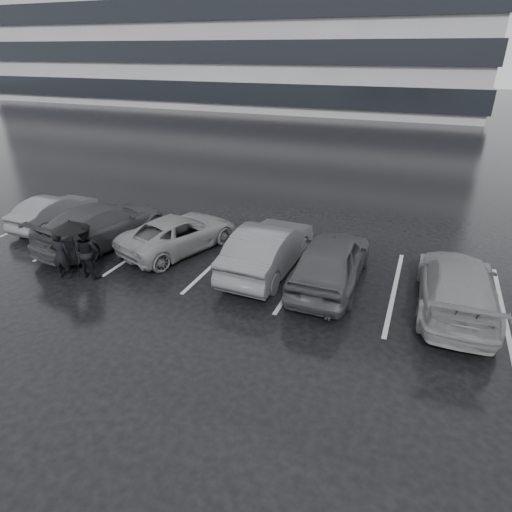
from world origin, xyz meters
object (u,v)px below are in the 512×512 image
at_px(car_main, 331,260).
at_px(pedestrian_left, 61,255).
at_px(car_west_c, 103,224).
at_px(car_west_a, 268,248).
at_px(car_west_d, 55,211).
at_px(pedestrian_right, 87,252).
at_px(car_west_b, 179,233).
at_px(car_east, 457,286).

height_order(car_main, pedestrian_left, car_main).
bearing_deg(car_west_c, car_west_a, -167.35).
distance_m(car_main, car_west_d, 11.05).
height_order(car_main, car_west_d, car_main).
distance_m(pedestrian_left, pedestrian_right, 0.77).
height_order(car_west_b, pedestrian_right, pedestrian_right).
relative_size(car_west_a, car_west_d, 1.25).
distance_m(car_west_c, pedestrian_right, 2.46).
bearing_deg(car_west_a, car_west_d, -1.22).
relative_size(car_west_c, pedestrian_left, 3.29).
distance_m(car_main, car_west_c, 8.10).
relative_size(car_west_b, car_east, 0.91).
xyz_separation_m(car_west_c, car_east, (11.49, 0.02, -0.04)).
bearing_deg(car_west_a, car_east, 178.69).
xyz_separation_m(car_west_d, pedestrian_right, (4.13, -2.83, 0.22)).
bearing_deg(car_west_d, car_main, 178.30).
height_order(car_west_b, car_east, car_east).
relative_size(car_west_c, car_east, 1.06).
height_order(car_main, pedestrian_right, pedestrian_right).
bearing_deg(car_west_c, car_west_d, -2.90).
bearing_deg(car_east, car_west_c, -1.87).
bearing_deg(car_west_c, car_west_b, -158.32).
xyz_separation_m(car_west_b, pedestrian_left, (-2.19, -3.10, 0.16)).
bearing_deg(car_west_b, car_east, -164.37).
xyz_separation_m(car_west_b, car_west_d, (-5.66, 0.12, -0.00)).
distance_m(car_main, pedestrian_left, 8.01).
bearing_deg(car_west_c, pedestrian_left, 112.19).
bearing_deg(car_west_b, car_main, -165.77).
relative_size(car_main, car_west_b, 1.05).
xyz_separation_m(car_west_a, car_west_c, (-6.10, -0.27, -0.02)).
distance_m(car_west_a, car_west_c, 6.11).
height_order(car_west_d, pedestrian_left, pedestrian_left).
bearing_deg(pedestrian_right, car_west_d, -29.99).
relative_size(car_main, pedestrian_right, 2.77).
bearing_deg(car_west_d, car_east, 178.70).
bearing_deg(pedestrian_left, pedestrian_right, -170.33).
relative_size(car_east, pedestrian_right, 2.90).
bearing_deg(car_west_c, car_main, -169.21).
height_order(car_main, car_west_c, car_main).
xyz_separation_m(car_west_a, car_east, (5.39, -0.25, -0.06)).
bearing_deg(car_west_d, car_west_a, 178.74).
xyz_separation_m(car_west_a, car_west_d, (-9.03, 0.41, -0.15)).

